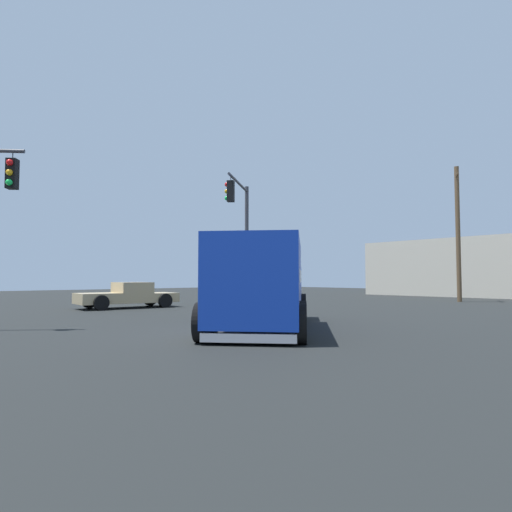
{
  "coord_description": "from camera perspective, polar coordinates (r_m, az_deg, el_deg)",
  "views": [
    {
      "loc": [
        9.76,
        -7.7,
        1.61
      ],
      "look_at": [
        -0.76,
        1.88,
        2.35
      ],
      "focal_mm": 29.94,
      "sensor_mm": 36.0,
      "label": 1
    }
  ],
  "objects": [
    {
      "name": "pickup_tan",
      "position": [
        24.09,
        -16.65,
        -4.93
      ],
      "size": [
        2.6,
        5.35,
        1.38
      ],
      "color": "tan",
      "rests_on": "ground"
    },
    {
      "name": "delivery_truck",
      "position": [
        13.63,
        0.89,
        -3.68
      ],
      "size": [
        7.0,
        7.48,
        2.74
      ],
      "color": "#1438AD",
      "rests_on": "ground"
    },
    {
      "name": "building_backdrop",
      "position": [
        41.58,
        28.27,
        -1.36
      ],
      "size": [
        19.9,
        6.0,
        5.02
      ],
      "primitive_type": "cube",
      "color": "beige",
      "rests_on": "ground"
    },
    {
      "name": "ground_plane",
      "position": [
        12.54,
        -4.1,
        -10.33
      ],
      "size": [
        100.0,
        100.0,
        0.0
      ],
      "primitive_type": "plane",
      "color": "black"
    },
    {
      "name": "traffic_light_secondary",
      "position": [
        21.49,
        -1.91,
        4.02
      ],
      "size": [
        2.54,
        3.27,
        6.47
      ],
      "color": "#38383D",
      "rests_on": "ground"
    },
    {
      "name": "utility_pole",
      "position": [
        32.2,
        25.38,
        2.97
      ],
      "size": [
        1.05,
        2.04,
        9.25
      ],
      "color": "brown",
      "rests_on": "ground"
    }
  ]
}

